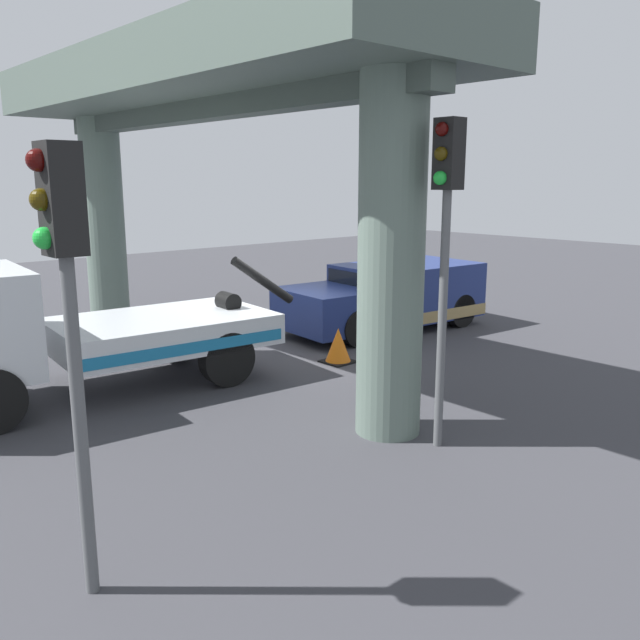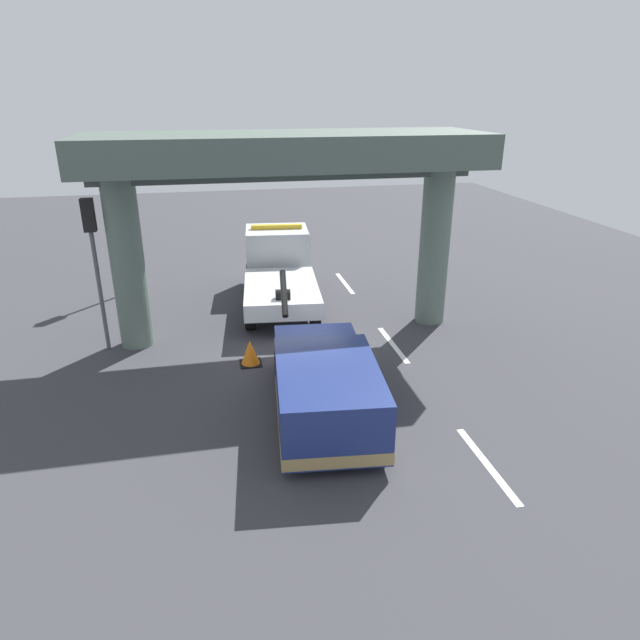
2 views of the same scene
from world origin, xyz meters
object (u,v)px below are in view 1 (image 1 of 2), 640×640
(traffic_light_near, at_px, (446,214))
(traffic_light_far, at_px, (65,275))
(tow_truck_white, at_px, (52,330))
(traffic_cone_orange, at_px, (338,346))
(towed_van_green, at_px, (390,297))

(traffic_light_near, height_order, traffic_light_far, traffic_light_near)
(tow_truck_white, distance_m, traffic_cone_orange, 5.42)
(traffic_light_far, bearing_deg, traffic_light_near, 180.00)
(tow_truck_white, bearing_deg, traffic_light_near, 119.79)
(traffic_cone_orange, bearing_deg, towed_van_green, -155.38)
(traffic_light_near, relative_size, traffic_light_far, 1.12)
(tow_truck_white, height_order, traffic_cone_orange, tow_truck_white)
(towed_van_green, xyz_separation_m, traffic_light_far, (10.10, 5.49, 2.11))
(towed_van_green, height_order, traffic_light_near, traffic_light_near)
(traffic_light_near, bearing_deg, towed_van_green, -132.85)
(tow_truck_white, relative_size, traffic_light_far, 1.86)
(traffic_light_far, bearing_deg, traffic_cone_orange, -149.76)
(traffic_light_far, height_order, traffic_cone_orange, traffic_light_far)
(tow_truck_white, height_order, traffic_light_near, traffic_light_near)
(traffic_light_far, relative_size, traffic_cone_orange, 5.55)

